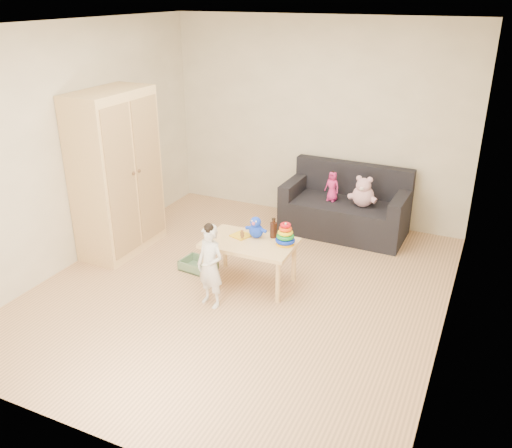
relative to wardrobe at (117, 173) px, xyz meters
The scene contains 13 objects.
room 1.79m from the wardrobe, ahead, with size 4.50×4.50×4.50m.
wardrobe is the anchor object (origin of this frame).
sofa 2.84m from the wardrobe, 33.66° to the left, with size 1.52×0.76×0.43m, color black.
play_table 1.89m from the wardrobe, ahead, with size 0.93×0.59×0.49m, color #E8BA7F.
storage_bin 1.42m from the wardrobe, ahead, with size 0.37×0.28×0.11m, color #5F815D, non-canonical shape.
toddler 1.81m from the wardrobe, 23.30° to the right, with size 0.31×0.20×0.83m, color white.
pink_bear 2.94m from the wardrobe, 30.14° to the left, with size 0.28×0.24×0.32m, color #E0A5B5, non-canonical shape.
doll 2.61m from the wardrobe, 34.94° to the left, with size 0.19×0.13×0.37m, color #DE297C.
ring_stacker 2.14m from the wardrobe, ahead, with size 0.20×0.20×0.23m.
brown_bottle 1.97m from the wardrobe, ahead, with size 0.07×0.07×0.21m.
blue_plush 1.80m from the wardrobe, ahead, with size 0.19×0.15×0.24m, color #1C45FC, non-canonical shape.
wooden_figure 1.72m from the wardrobe, ahead, with size 0.04×0.04×0.11m, color brown, non-canonical shape.
yellow_book 1.68m from the wardrobe, ahead, with size 0.18×0.18×0.01m, color yellow.
Camera 1 is at (2.19, -4.39, 2.89)m, focal length 38.00 mm.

